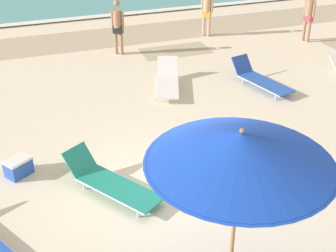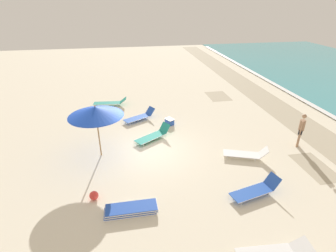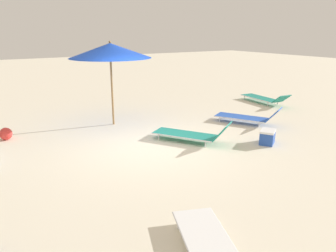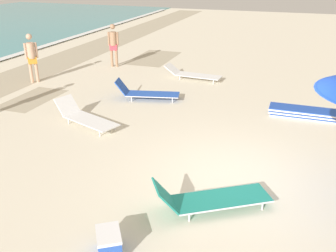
# 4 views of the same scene
# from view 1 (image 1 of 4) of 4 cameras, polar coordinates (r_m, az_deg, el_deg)

# --- Properties ---
(ground_plane) EXTENTS (60.00, 60.00, 0.16)m
(ground_plane) POSITION_cam_1_polar(r_m,az_deg,el_deg) (9.01, 0.71, -8.20)
(ground_plane) COLOR beige
(beach_umbrella) EXTENTS (2.47, 2.47, 2.57)m
(beach_umbrella) POSITION_cam_1_polar(r_m,az_deg,el_deg) (5.94, 8.84, -2.74)
(beach_umbrella) COLOR #9E7547
(beach_umbrella) RESTS_ON ground_plane
(sun_lounger_under_umbrella) EXTENTS (1.26, 2.09, 0.60)m
(sun_lounger_under_umbrella) POSITION_cam_1_polar(r_m,az_deg,el_deg) (12.89, -0.08, 5.50)
(sun_lounger_under_umbrella) COLOR white
(sun_lounger_under_umbrella) RESTS_ON ground_plane
(sun_lounger_near_water_left) EXTENTS (1.06, 2.09, 0.62)m
(sun_lounger_near_water_left) POSITION_cam_1_polar(r_m,az_deg,el_deg) (13.27, 11.18, 5.64)
(sun_lounger_near_water_left) COLOR blue
(sun_lounger_near_water_left) RESTS_ON ground_plane
(sun_lounger_mid_beach_pair_a) EXTENTS (1.63, 2.07, 0.62)m
(sun_lounger_mid_beach_pair_a) POSITION_cam_1_polar(r_m,az_deg,el_deg) (8.86, -7.04, -6.77)
(sun_lounger_mid_beach_pair_a) COLOR #1E8475
(sun_lounger_mid_beach_pair_a) RESTS_ON ground_plane
(beachgoer_wading_adult) EXTENTS (0.36, 0.33, 1.76)m
(beachgoer_wading_adult) POSITION_cam_1_polar(r_m,az_deg,el_deg) (15.26, -6.15, 12.25)
(beachgoer_wading_adult) COLOR #A37A5B
(beachgoer_wading_adult) RESTS_ON ground_plane
(beachgoer_shoreline_child) EXTENTS (0.27, 0.44, 1.76)m
(beachgoer_shoreline_child) POSITION_cam_1_polar(r_m,az_deg,el_deg) (17.11, 16.81, 13.06)
(beachgoer_shoreline_child) COLOR #A37A5B
(beachgoer_shoreline_child) RESTS_ON ground_plane
(beachgoer_strolling_adult) EXTENTS (0.34, 0.34, 1.76)m
(beachgoer_strolling_adult) POSITION_cam_1_polar(r_m,az_deg,el_deg) (17.03, 4.78, 14.09)
(beachgoer_strolling_adult) COLOR tan
(beachgoer_strolling_adult) RESTS_ON ground_plane
(cooler_box) EXTENTS (0.61, 0.57, 0.37)m
(cooler_box) POSITION_cam_1_polar(r_m,az_deg,el_deg) (9.73, -17.78, -4.76)
(cooler_box) COLOR blue
(cooler_box) RESTS_ON ground_plane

